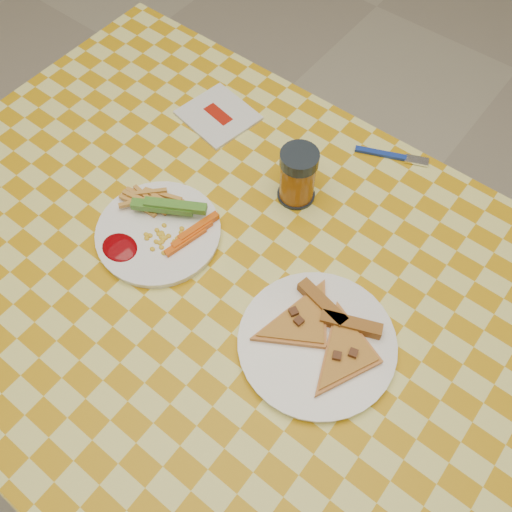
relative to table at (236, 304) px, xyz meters
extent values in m
plane|color=beige|center=(0.00, 0.00, -0.68)|extent=(8.00, 8.00, 0.00)
cylinder|color=white|center=(-0.54, 0.34, -0.33)|extent=(0.06, 0.06, 0.71)
cube|color=#523A1C|center=(0.00, 0.00, 0.05)|extent=(1.20, 0.80, 0.04)
cylinder|color=white|center=(-0.16, -0.01, 0.08)|extent=(0.25, 0.25, 0.01)
cylinder|color=white|center=(0.17, -0.01, 0.08)|extent=(0.26, 0.26, 0.01)
cube|color=#14620F|center=(-0.17, 0.03, 0.11)|extent=(0.11, 0.09, 0.02)
cube|color=#E4540A|center=(-0.11, 0.02, 0.09)|extent=(0.07, 0.09, 0.02)
ellipsoid|color=#770207|center=(-0.19, -0.07, 0.09)|extent=(0.06, 0.05, 0.01)
cube|color=#8F5E20|center=(0.14, 0.05, 0.10)|extent=(0.10, 0.04, 0.02)
cube|color=#8F5E20|center=(0.19, 0.05, 0.10)|extent=(0.09, 0.05, 0.02)
cylinder|color=black|center=(-0.03, 0.21, 0.08)|extent=(0.07, 0.07, 0.01)
cylinder|color=#8A470F|center=(-0.03, 0.21, 0.12)|extent=(0.06, 0.06, 0.09)
cylinder|color=black|center=(-0.03, 0.21, 0.17)|extent=(0.07, 0.07, 0.02)
cube|color=silver|center=(-0.26, 0.27, 0.08)|extent=(0.15, 0.14, 0.01)
cube|color=#A21509|center=(-0.26, 0.27, 0.08)|extent=(0.06, 0.04, 0.00)
cube|color=navy|center=(0.04, 0.39, 0.08)|extent=(0.09, 0.05, 0.01)
cube|color=white|center=(0.10, 0.41, 0.08)|extent=(0.05, 0.03, 0.00)
camera|label=1|loc=(0.30, -0.33, 0.89)|focal=40.00mm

